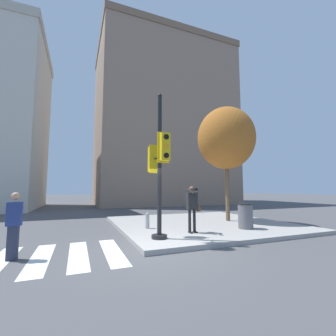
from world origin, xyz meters
TOP-DOWN VIEW (x-y plane):
  - ground_plane at (0.00, 0.00)m, footprint 160.00×160.00m
  - sidewalk_corner at (3.50, 3.50)m, footprint 8.00×8.00m
  - traffic_signal_pole at (0.36, 0.77)m, footprint 0.53×1.28m
  - person_photographer at (1.88, 1.25)m, footprint 0.58×0.54m
  - pedestrian_distant at (-3.68, 0.49)m, footprint 0.34×0.20m
  - street_tree at (5.13, 3.42)m, footprint 3.04×3.04m
  - fire_hydrant at (0.57, 2.78)m, footprint 0.16×0.22m
  - trash_bin at (4.34, 1.19)m, footprint 0.62×0.62m
  - building_right at (7.99, 21.47)m, footprint 16.63×12.76m

SIDE VIEW (x-z plane):
  - ground_plane at x=0.00m, z-range 0.00..0.00m
  - sidewalk_corner at x=3.50m, z-range 0.00..0.16m
  - fire_hydrant at x=0.57m, z-range 0.15..0.81m
  - trash_bin at x=4.34m, z-range 0.16..1.19m
  - pedestrian_distant at x=-3.68m, z-range 0.05..1.76m
  - person_photographer at x=1.88m, z-range 0.33..2.07m
  - traffic_signal_pole at x=0.36m, z-range 0.12..5.10m
  - street_tree at x=5.13m, z-range 1.49..7.53m
  - building_right at x=7.99m, z-range 0.01..20.68m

